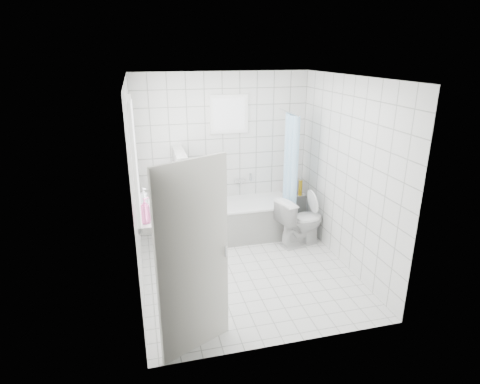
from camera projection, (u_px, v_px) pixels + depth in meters
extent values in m
plane|color=white|center=(247.00, 271.00, 5.56)|extent=(3.00, 3.00, 0.00)
plane|color=white|center=(248.00, 77.00, 4.69)|extent=(3.00, 3.00, 0.00)
cube|color=white|center=(223.00, 154.00, 6.49)|extent=(2.80, 0.02, 2.60)
cube|color=white|center=(290.00, 231.00, 3.75)|extent=(2.80, 0.02, 2.60)
cube|color=white|center=(135.00, 191.00, 4.80)|extent=(0.02, 3.00, 2.60)
cube|color=white|center=(347.00, 174.00, 5.45)|extent=(0.02, 3.00, 2.60)
cube|color=white|center=(136.00, 161.00, 4.98)|extent=(0.01, 0.90, 1.40)
cube|color=white|center=(229.00, 114.00, 6.26)|extent=(0.50, 0.01, 0.50)
cube|color=white|center=(145.00, 215.00, 5.24)|extent=(0.18, 1.02, 0.08)
cube|color=silver|center=(194.00, 261.00, 3.82)|extent=(0.74, 0.39, 2.00)
cube|color=white|center=(239.00, 220.00, 6.53)|extent=(1.67, 0.75, 0.55)
cube|color=white|center=(239.00, 204.00, 6.43)|extent=(1.69, 0.77, 0.03)
cube|color=white|center=(182.00, 199.00, 6.11)|extent=(0.15, 0.85, 1.50)
cube|color=white|center=(294.00, 209.00, 7.01)|extent=(0.40, 0.24, 0.55)
imported|color=white|center=(301.00, 221.00, 6.23)|extent=(0.84, 0.60, 0.77)
cylinder|color=silver|center=(289.00, 112.00, 6.11)|extent=(0.02, 0.80, 0.02)
cube|color=silver|center=(240.00, 180.00, 6.67)|extent=(0.18, 0.06, 0.06)
imported|color=#31DFD0|center=(145.00, 212.00, 5.01)|extent=(0.11, 0.11, 0.18)
imported|color=#B259B3|center=(144.00, 199.00, 5.44)|extent=(0.10, 0.10, 0.18)
imported|color=#DF579C|center=(145.00, 211.00, 4.85)|extent=(0.16, 0.16, 0.32)
imported|color=white|center=(145.00, 208.00, 5.15)|extent=(0.15, 0.15, 0.16)
imported|color=#BBBDC2|center=(144.00, 198.00, 5.31)|extent=(0.16, 0.16, 0.29)
cylinder|color=gold|center=(300.00, 188.00, 6.81)|extent=(0.06, 0.06, 0.27)
cylinder|color=#F43D1C|center=(291.00, 188.00, 6.89)|extent=(0.06, 0.06, 0.20)
cylinder|color=#1832C4|center=(296.00, 187.00, 6.89)|extent=(0.06, 0.06, 0.25)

